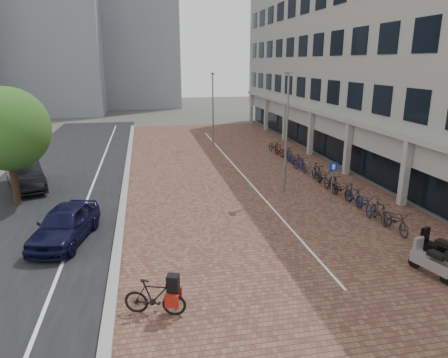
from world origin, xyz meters
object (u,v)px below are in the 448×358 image
Objects in this scene: car_dark at (25,175)px; scooter_mid at (440,249)px; hero_bike at (155,297)px; parking_sign at (333,176)px; car_navy at (65,224)px; scooter_back at (432,260)px.

car_dark is 2.68× the size of scooter_mid.
hero_bike is at bearing 166.06° from scooter_mid.
parking_sign is at bearing 75.83° from scooter_mid.
parking_sign is at bearing -30.44° from hero_bike.
car_navy is at bearing 140.65° from scooter_mid.
car_navy is 0.91× the size of car_dark.
parking_sign is at bearing 74.87° from scooter_back.
scooter_back is (-0.84, -0.71, -0.01)m from scooter_mid.
car_navy reaches higher than scooter_back.
hero_bike is (3.39, -5.78, -0.17)m from car_navy.
scooter_mid is 0.85× the size of parking_sign.
scooter_back is at bearing -69.53° from hero_bike.
hero_bike is 1.07× the size of scooter_mid.
car_dark is at bearing 44.51° from hero_bike.
car_dark is 2.71× the size of scooter_back.
car_navy is 13.73m from scooter_back.
parking_sign is (9.32, 8.29, 0.80)m from hero_bike.
car_navy reaches higher than scooter_mid.
scooter_mid is at bearing -6.10° from car_navy.
parking_sign reaches higher than hero_bike.
scooter_back is (9.25, 0.41, 0.03)m from hero_bike.
scooter_mid is 1.01× the size of scooter_back.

